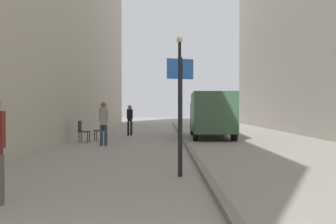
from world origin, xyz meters
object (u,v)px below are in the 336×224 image
Objects in this scene: street_sign_post at (180,106)px; lamp_post at (180,81)px; pedestrian_main_foreground at (104,120)px; pedestrian_far_crossing at (130,118)px; delivery_van at (211,114)px; cafe_chair_near_window at (101,129)px; cafe_chair_by_doorway at (82,130)px.

lamp_post is at bearing -108.56° from street_sign_post.
pedestrian_main_foreground is 5.05m from pedestrian_far_crossing.
pedestrian_far_crossing is 0.33× the size of delivery_van.
pedestrian_main_foreground is at bearing -111.22° from pedestrian_far_crossing.
pedestrian_main_foreground is at bearing 166.30° from cafe_chair_near_window.
street_sign_post is 2.77× the size of cafe_chair_near_window.
cafe_chair_by_doorway is at bearing -156.72° from delivery_van.
lamp_post is at bearing 99.37° from cafe_chair_by_doorway.
delivery_van is at bearing -118.00° from street_sign_post.
street_sign_post reaches higher than cafe_chair_by_doorway.
pedestrian_far_crossing is at bearing 82.35° from pedestrian_main_foreground.
pedestrian_far_crossing reaches higher than cafe_chair_near_window.
cafe_chair_near_window is at bearing 139.49° from cafe_chair_by_doorway.
pedestrian_far_crossing is 11.32m from street_sign_post.
pedestrian_far_crossing is 3.17m from cafe_chair_near_window.
pedestrian_far_crossing is 1.77× the size of cafe_chair_near_window.
street_sign_post reaches higher than pedestrian_main_foreground.
pedestrian_main_foreground is 1.86× the size of cafe_chair_by_doorway.
cafe_chair_near_window is (-3.25, 8.09, -1.00)m from street_sign_post.
delivery_van is at bearing -100.75° from cafe_chair_near_window.
pedestrian_main_foreground is 1.78m from cafe_chair_by_doorway.
delivery_van is (4.29, -1.47, 0.25)m from pedestrian_far_crossing.
cafe_chair_by_doorway is at bearing -129.41° from pedestrian_far_crossing.
delivery_van is at bearing 34.73° from pedestrian_main_foreground.
pedestrian_far_crossing is 0.64× the size of street_sign_post.
cafe_chair_near_window is 1.04m from cafe_chair_by_doorway.
delivery_van reaches higher than pedestrian_far_crossing.
street_sign_post is at bearing -67.07° from pedestrian_main_foreground.
lamp_post is at bearing -119.19° from cafe_chair_near_window.
pedestrian_far_crossing is (0.52, 5.02, -0.05)m from pedestrian_main_foreground.
cafe_chair_near_window is 1.00× the size of cafe_chair_by_doorway.
street_sign_post is at bearing -99.62° from delivery_van.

